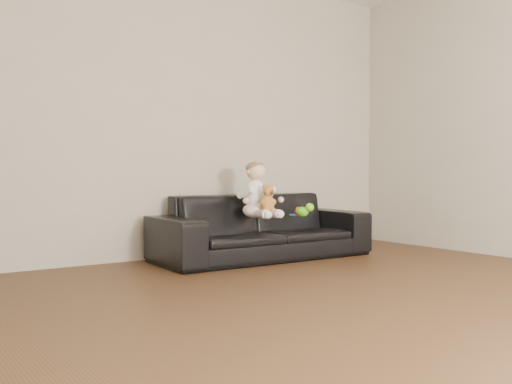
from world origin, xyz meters
TOP-DOWN VIEW (x-y plane):
  - floor at (0.00, 0.00)m, footprint 5.50×5.50m
  - wall_back at (0.00, 2.75)m, footprint 5.00×0.00m
  - sofa at (0.67, 2.25)m, footprint 1.94×0.79m
  - baby at (0.54, 2.14)m, footprint 0.33×0.41m
  - teddy_bear at (0.55, 2.00)m, footprint 0.15×0.15m
  - toy_green at (0.95, 2.03)m, footprint 0.12×0.14m
  - toy_rattle at (0.96, 2.11)m, footprint 0.08×0.08m
  - toy_blue_disc at (0.97, 2.17)m, footprint 0.11×0.11m

SIDE VIEW (x-z plane):
  - floor at x=0.00m, z-range 0.00..0.00m
  - sofa at x=0.67m, z-range 0.00..0.56m
  - toy_blue_disc at x=0.97m, z-range 0.37..0.38m
  - toy_rattle at x=0.96m, z-range 0.37..0.44m
  - toy_green at x=0.95m, z-range 0.37..0.46m
  - teddy_bear at x=0.55m, z-range 0.42..0.65m
  - baby at x=0.54m, z-range 0.34..0.82m
  - wall_back at x=0.00m, z-range -1.20..3.80m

